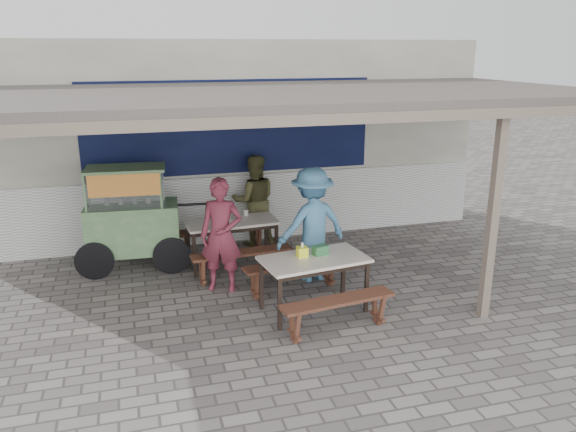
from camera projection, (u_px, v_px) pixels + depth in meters
The scene contains 17 objects.
ground at pixel (291, 308), 7.55m from camera, with size 60.00×60.00×0.00m, color slate.
back_wall at pixel (236, 140), 10.35m from camera, with size 9.00×1.28×3.50m.
warung_roof at pixel (274, 97), 7.60m from camera, with size 9.00×4.21×2.81m.
table_left at pixel (232, 226), 8.84m from camera, with size 1.47×0.75×0.75m.
bench_left_street at pixel (242, 258), 8.39m from camera, with size 1.54×0.38×0.45m.
bench_left_wall at pixel (223, 234), 9.47m from camera, with size 1.54×0.38×0.45m.
table_right at pixel (314, 263), 7.29m from camera, with size 1.44×0.92×0.75m.
bench_right_street at pixel (338, 307), 6.81m from camera, with size 1.48×0.47×0.45m.
bench_right_wall at pixel (293, 270), 7.97m from camera, with size 1.48×0.47×0.45m.
vendor_cart at pixel (131, 214), 8.70m from camera, with size 2.08×0.91×1.63m.
patron_street_side at pixel (221, 235), 7.92m from camera, with size 0.60×0.39×1.64m, color maroon.
patron_wall_side at pixel (254, 200), 9.79m from camera, with size 0.78×0.61×1.61m, color brown.
patron_right_table at pixel (312, 225), 8.28m from camera, with size 1.11×0.64×1.72m, color #4F8EBA.
tissue_box at pixel (302, 252), 7.29m from camera, with size 0.13×0.13×0.13m, color #F6FD2A.
donation_box at pixel (320, 250), 7.36m from camera, with size 0.19×0.13×0.13m, color #327141.
condiment_jar at pixel (246, 212), 9.10m from camera, with size 0.08×0.08×0.09m, color silver.
condiment_bowl at pixel (226, 218), 8.85m from camera, with size 0.22×0.22×0.05m, color silver.
Camera 1 is at (-1.93, -6.59, 3.36)m, focal length 35.00 mm.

